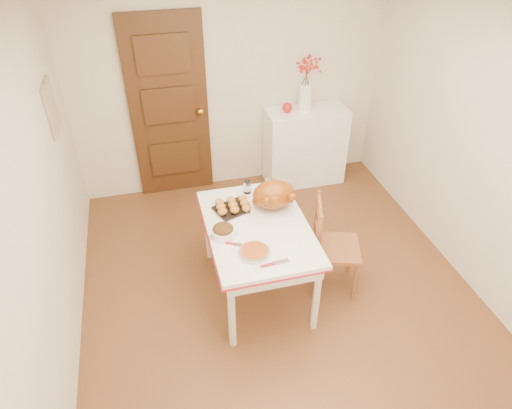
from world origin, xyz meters
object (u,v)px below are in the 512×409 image
object	(u,v)px
kitchen_table	(257,259)
sideboard	(305,146)
turkey_platter	(274,196)
pumpkin_pie	(254,251)
chair_oak	(336,246)

from	to	relation	value
kitchen_table	sideboard	bearing A→B (deg)	58.49
sideboard	turkey_platter	bearing A→B (deg)	-119.30
sideboard	pumpkin_pie	distance (m)	2.33
chair_oak	pumpkin_pie	world-z (taller)	chair_oak
pumpkin_pie	turkey_platter	bearing A→B (deg)	59.77
chair_oak	turkey_platter	world-z (taller)	turkey_platter
turkey_platter	pumpkin_pie	xyz separation A→B (m)	(-0.31, -0.53, -0.11)
sideboard	pumpkin_pie	size ratio (longest dim) A/B	3.90
chair_oak	turkey_platter	distance (m)	0.72
kitchen_table	turkey_platter	bearing A→B (deg)	44.66
chair_oak	pumpkin_pie	xyz separation A→B (m)	(-0.80, -0.22, 0.31)
pumpkin_pie	sideboard	bearing A→B (deg)	60.45
kitchen_table	turkey_platter	distance (m)	0.58
turkey_platter	kitchen_table	bearing A→B (deg)	-124.64
turkey_platter	sideboard	bearing A→B (deg)	71.39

